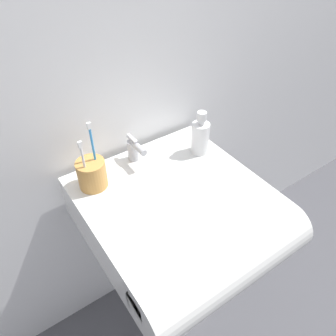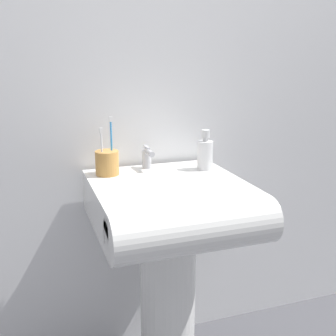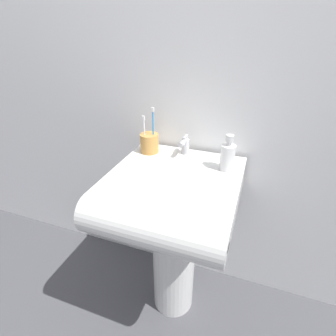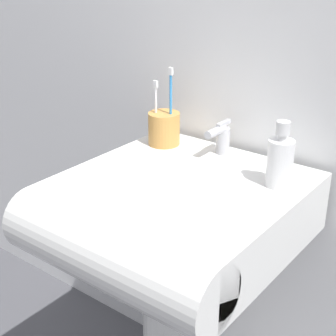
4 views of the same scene
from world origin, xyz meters
name	(u,v)px [view 1 (image 1 of 4)]	position (x,y,z in m)	size (l,w,h in m)	color
ground_plane	(171,317)	(0.00, 0.00, 0.00)	(6.00, 6.00, 0.00)	#4C4C51
wall_back	(114,44)	(0.00, 0.30, 1.20)	(5.00, 0.05, 2.40)	white
sink_pedestal	(171,278)	(0.00, 0.00, 0.34)	(0.21, 0.21, 0.68)	white
sink_basin	(183,220)	(0.00, -0.06, 0.76)	(0.54, 0.59, 0.16)	white
faucet	(134,149)	(-0.02, 0.20, 0.89)	(0.04, 0.10, 0.09)	#B7B7BC
toothbrush_cup	(92,174)	(-0.19, 0.16, 0.89)	(0.09, 0.09, 0.22)	#D19347
soap_bottle	(200,137)	(0.19, 0.11, 0.90)	(0.06, 0.06, 0.16)	white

